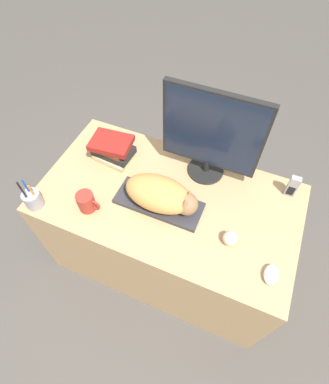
{
  "coord_description": "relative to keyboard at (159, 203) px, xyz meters",
  "views": [
    {
      "loc": [
        0.33,
        -0.44,
        1.99
      ],
      "look_at": [
        -0.01,
        0.35,
        0.77
      ],
      "focal_mm": 28.0,
      "sensor_mm": 36.0,
      "label": 1
    }
  ],
  "objects": [
    {
      "name": "coffee_mug",
      "position": [
        -0.32,
        -0.16,
        0.04
      ],
      "size": [
        0.12,
        0.09,
        0.11
      ],
      "color": "#9E2D23",
      "rests_on": "desk"
    },
    {
      "name": "ground_plane",
      "position": [
        0.03,
        -0.31,
        -0.72
      ],
      "size": [
        12.0,
        12.0,
        0.0
      ],
      "primitive_type": "plane",
      "color": "#4C4742"
    },
    {
      "name": "desk",
      "position": [
        0.03,
        0.06,
        -0.37
      ],
      "size": [
        1.35,
        0.74,
        0.71
      ],
      "color": "tan",
      "rests_on": "ground_plane"
    },
    {
      "name": "baseball",
      "position": [
        0.39,
        -0.06,
        0.02
      ],
      "size": [
        0.07,
        0.07,
        0.07
      ],
      "color": "beige",
      "rests_on": "desk"
    },
    {
      "name": "cat",
      "position": [
        0.02,
        0.0,
        0.08
      ],
      "size": [
        0.37,
        0.2,
        0.14
      ],
      "color": "#D18C47",
      "rests_on": "keyboard"
    },
    {
      "name": "phone",
      "position": [
        0.59,
        0.32,
        0.05
      ],
      "size": [
        0.05,
        0.03,
        0.13
      ],
      "color": "#99999E",
      "rests_on": "desk"
    },
    {
      "name": "pen_cup",
      "position": [
        -0.57,
        -0.25,
        0.04
      ],
      "size": [
        0.09,
        0.09,
        0.21
      ],
      "color": "#939399",
      "rests_on": "desk"
    },
    {
      "name": "monitor",
      "position": [
        0.15,
        0.3,
        0.26
      ],
      "size": [
        0.5,
        0.2,
        0.51
      ],
      "color": "black",
      "rests_on": "desk"
    },
    {
      "name": "book_stack",
      "position": [
        -0.36,
        0.19,
        0.06
      ],
      "size": [
        0.23,
        0.18,
        0.13
      ],
      "color": "#C6B284",
      "rests_on": "desk"
    },
    {
      "name": "computer_mouse",
      "position": [
        0.6,
        -0.15,
        0.01
      ],
      "size": [
        0.06,
        0.1,
        0.04
      ],
      "color": "silver",
      "rests_on": "desk"
    },
    {
      "name": "keyboard",
      "position": [
        0.0,
        0.0,
        0.0
      ],
      "size": [
        0.44,
        0.17,
        0.02
      ],
      "color": "#2D2D33",
      "rests_on": "desk"
    }
  ]
}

